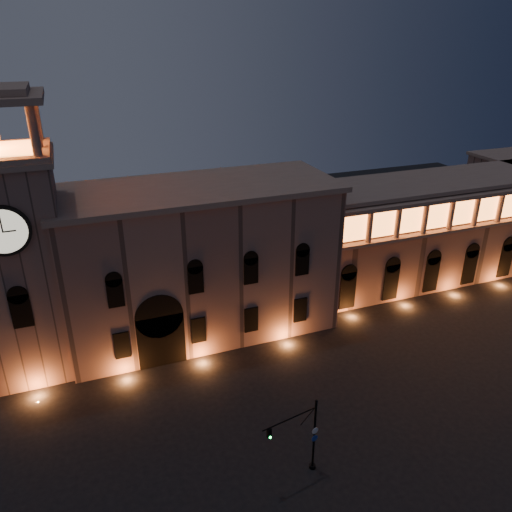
# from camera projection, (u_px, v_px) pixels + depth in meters

# --- Properties ---
(ground) EXTENTS (160.00, 160.00, 0.00)m
(ground) POSITION_uv_depth(u_px,v_px,m) (294.00, 452.00, 42.39)
(ground) COLOR black
(ground) RESTS_ON ground
(government_building) EXTENTS (30.80, 12.80, 17.60)m
(government_building) POSITION_uv_depth(u_px,v_px,m) (199.00, 261.00, 56.83)
(government_building) COLOR #866257
(government_building) RESTS_ON ground
(clock_tower) EXTENTS (9.80, 9.80, 32.40)m
(clock_tower) POSITION_uv_depth(u_px,v_px,m) (16.00, 258.00, 48.55)
(clock_tower) COLOR #866257
(clock_tower) RESTS_ON ground
(colonnade_wing) EXTENTS (40.60, 11.50, 14.50)m
(colonnade_wing) POSITION_uv_depth(u_px,v_px,m) (431.00, 229.00, 70.10)
(colonnade_wing) COLOR #815D52
(colonnade_wing) RESTS_ON ground
(traffic_light) EXTENTS (5.05, 1.26, 7.02)m
(traffic_light) POSITION_uv_depth(u_px,v_px,m) (306.00, 437.00, 38.92)
(traffic_light) COLOR black
(traffic_light) RESTS_ON ground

